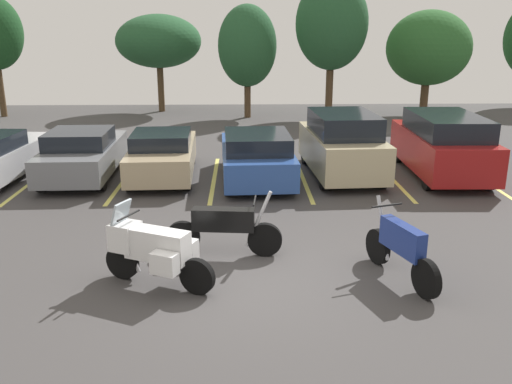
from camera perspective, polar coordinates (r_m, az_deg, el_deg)
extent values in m
cube|color=#423F3F|center=(10.01, -1.60, -9.12)|extent=(44.00, 44.00, 0.10)
cylinder|color=black|center=(10.12, -13.61, -7.02)|extent=(0.62, 0.37, 0.63)
cylinder|color=black|center=(9.36, -6.09, -8.67)|extent=(0.62, 0.37, 0.63)
cube|color=white|center=(9.54, -10.14, -5.38)|extent=(1.18, 0.81, 0.54)
cylinder|color=#B2B2B7|center=(9.90, -13.21, -4.99)|extent=(0.48, 0.27, 1.10)
cylinder|color=black|center=(9.68, -13.03, -2.37)|extent=(0.29, 0.58, 0.04)
cube|color=white|center=(9.88, -13.35, -4.46)|extent=(0.59, 0.59, 0.48)
cube|color=#B2C1CC|center=(9.76, -13.76, -2.03)|extent=(0.33, 0.47, 0.39)
cube|color=white|center=(9.18, -9.42, -7.29)|extent=(0.50, 0.40, 0.36)
cube|color=white|center=(9.68, -7.36, -5.86)|extent=(0.50, 0.40, 0.36)
cylinder|color=black|center=(10.75, 0.92, -4.94)|extent=(0.68, 0.18, 0.67)
cylinder|color=black|center=(10.94, -7.55, -4.70)|extent=(0.68, 0.18, 0.67)
cube|color=black|center=(10.67, -3.39, -2.85)|extent=(1.23, 0.40, 0.44)
cylinder|color=#B2B2B7|center=(10.61, 0.28, -2.82)|extent=(0.52, 0.12, 1.14)
cylinder|color=black|center=(10.49, -0.15, -0.88)|extent=(0.09, 0.62, 0.04)
cylinder|color=black|center=(10.68, 12.46, -5.51)|extent=(0.33, 0.68, 0.67)
cylinder|color=black|center=(9.59, 17.16, -8.57)|extent=(0.33, 0.68, 0.67)
cube|color=navy|center=(9.96, 14.87, -4.66)|extent=(0.56, 1.11, 0.52)
cylinder|color=#B2B2B7|center=(10.44, 12.96, -3.61)|extent=(0.23, 0.51, 1.14)
cylinder|color=black|center=(10.22, 13.37, -1.36)|extent=(0.60, 0.23, 0.04)
cube|color=#EAE066|center=(17.26, -21.89, 1.16)|extent=(0.12, 4.95, 0.01)
cube|color=#EAE066|center=(16.53, -13.40, 1.29)|extent=(0.12, 4.95, 0.01)
cube|color=#EAE066|center=(16.19, -4.34, 1.38)|extent=(0.12, 4.95, 0.01)
cube|color=#EAE066|center=(16.27, 4.86, 1.45)|extent=(0.12, 4.95, 0.01)
cube|color=#EAE066|center=(16.76, 13.75, 1.47)|extent=(0.12, 4.95, 0.01)
cube|color=#EAE066|center=(17.62, 21.96, 1.47)|extent=(0.12, 4.95, 0.01)
cylinder|color=black|center=(18.72, -21.12, 3.38)|extent=(0.26, 0.62, 0.61)
cube|color=slate|center=(16.99, -17.38, 3.48)|extent=(1.96, 4.39, 0.75)
cube|color=black|center=(16.61, -17.78, 5.28)|extent=(1.74, 1.90, 0.46)
cylinder|color=black|center=(18.64, -18.60, 3.72)|extent=(0.24, 0.70, 0.70)
cylinder|color=black|center=(18.28, -13.82, 3.87)|extent=(0.24, 0.70, 0.70)
cylinder|color=black|center=(15.90, -21.30, 1.25)|extent=(0.24, 0.70, 0.70)
cylinder|color=black|center=(15.48, -15.75, 1.37)|extent=(0.24, 0.70, 0.70)
cube|color=tan|center=(16.51, -9.58, 3.58)|extent=(1.96, 4.33, 0.74)
cube|color=black|center=(16.16, -9.76, 5.38)|extent=(1.72, 1.93, 0.42)
cylinder|color=black|center=(18.06, -11.53, 3.79)|extent=(0.25, 0.66, 0.65)
cylinder|color=black|center=(17.92, -6.70, 3.92)|extent=(0.25, 0.66, 0.65)
cylinder|color=black|center=(15.28, -12.86, 1.30)|extent=(0.25, 0.66, 0.65)
cylinder|color=black|center=(15.12, -7.17, 1.43)|extent=(0.25, 0.66, 0.65)
cube|color=#2D519E|center=(15.94, 0.02, 3.35)|extent=(2.11, 4.40, 0.77)
cube|color=black|center=(15.42, 0.13, 5.24)|extent=(1.87, 2.30, 0.46)
cylinder|color=black|center=(17.40, -3.06, 3.55)|extent=(0.25, 0.62, 0.61)
cylinder|color=black|center=(17.50, 2.42, 3.64)|extent=(0.25, 0.62, 0.61)
cylinder|color=black|center=(14.56, -2.85, 0.86)|extent=(0.25, 0.62, 0.61)
cylinder|color=black|center=(14.68, 3.67, 0.98)|extent=(0.25, 0.62, 0.61)
cube|color=#C1B289|center=(16.57, 8.81, 4.23)|extent=(2.10, 4.39, 1.04)
cube|color=black|center=(16.26, 9.06, 6.98)|extent=(1.85, 2.67, 0.63)
cylinder|color=black|center=(17.88, 5.19, 4.00)|extent=(0.26, 0.70, 0.69)
cylinder|color=black|center=(18.23, 10.12, 4.05)|extent=(0.26, 0.70, 0.69)
cylinder|color=black|center=(15.11, 7.09, 1.50)|extent=(0.26, 0.70, 0.69)
cylinder|color=black|center=(15.52, 12.84, 1.61)|extent=(0.26, 0.70, 0.69)
cube|color=maroon|center=(17.33, 18.59, 4.13)|extent=(2.01, 4.69, 1.05)
cube|color=black|center=(16.95, 19.10, 6.61)|extent=(1.82, 3.14, 0.57)
cylinder|color=black|center=(18.65, 14.58, 4.08)|extent=(0.24, 0.71, 0.71)
cylinder|color=black|center=(19.14, 19.36, 3.99)|extent=(0.24, 0.71, 0.71)
cylinder|color=black|center=(15.70, 17.39, 1.46)|extent=(0.24, 0.71, 0.71)
cylinder|color=black|center=(16.28, 22.92, 1.42)|extent=(0.24, 0.71, 0.71)
cylinder|color=#4C3823|center=(27.09, 7.55, 10.02)|extent=(0.34, 0.34, 2.23)
ellipsoid|color=#23512D|center=(26.90, 7.83, 16.85)|extent=(3.35, 3.35, 4.22)
cylinder|color=#4C3823|center=(29.68, -24.79, 9.22)|extent=(0.29, 0.29, 2.22)
cylinder|color=#4C3823|center=(26.83, -0.88, 9.27)|extent=(0.31, 0.31, 1.47)
ellipsoid|color=#23512D|center=(26.61, -0.91, 14.85)|extent=(2.74, 2.74, 3.75)
cylinder|color=#4C3823|center=(28.67, 16.95, 9.05)|extent=(0.38, 0.38, 1.47)
ellipsoid|color=#285B28|center=(28.46, 17.39, 14.02)|extent=(4.00, 4.00, 3.52)
cylinder|color=#4C3823|center=(29.07, -9.78, 10.36)|extent=(0.32, 0.32, 2.19)
ellipsoid|color=#23512D|center=(28.90, -10.03, 15.09)|extent=(4.24, 4.24, 2.61)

